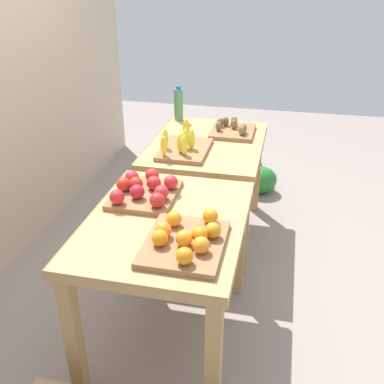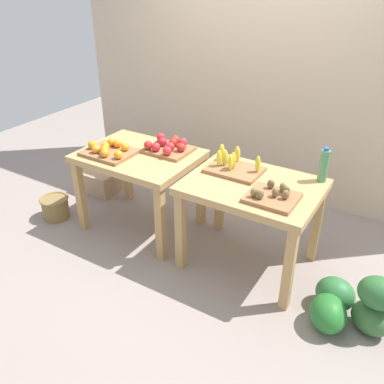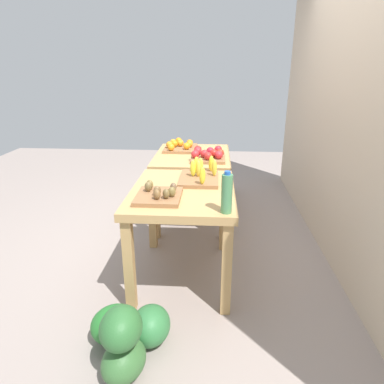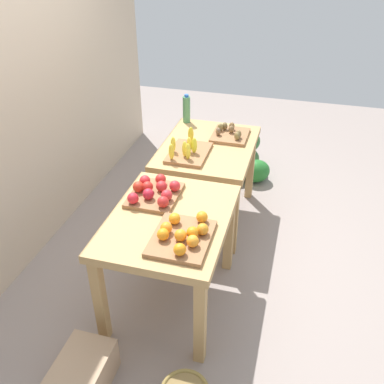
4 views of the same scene
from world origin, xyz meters
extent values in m
plane|color=gray|center=(0.00, 0.00, 0.00)|extent=(8.00, 8.00, 0.00)
cube|color=beige|center=(0.00, 1.35, 1.50)|extent=(4.40, 0.12, 3.00)
cube|color=tan|center=(-0.56, 0.00, 0.74)|extent=(1.04, 0.80, 0.06)
cube|color=tan|center=(-1.02, -0.34, 0.36)|extent=(0.07, 0.07, 0.71)
cube|color=tan|center=(-0.10, -0.34, 0.36)|extent=(0.07, 0.07, 0.71)
cube|color=tan|center=(-1.02, 0.34, 0.36)|extent=(0.07, 0.07, 0.71)
cube|color=tan|center=(-0.10, 0.34, 0.36)|extent=(0.07, 0.07, 0.71)
cube|color=tan|center=(0.56, 0.00, 0.74)|extent=(1.04, 0.80, 0.06)
cube|color=tan|center=(0.10, -0.34, 0.36)|extent=(0.07, 0.07, 0.71)
cube|color=tan|center=(1.02, -0.34, 0.36)|extent=(0.07, 0.07, 0.71)
cube|color=tan|center=(0.10, 0.34, 0.36)|extent=(0.07, 0.07, 0.71)
cube|color=tan|center=(1.02, 0.34, 0.36)|extent=(0.07, 0.07, 0.71)
cube|color=#936540|center=(-0.77, -0.15, 0.79)|extent=(0.44, 0.36, 0.03)
sphere|color=orange|center=(-0.83, -0.05, 0.84)|extent=(0.09, 0.09, 0.08)
sphere|color=orange|center=(-0.84, -0.24, 0.84)|extent=(0.10, 0.10, 0.08)
sphere|color=orange|center=(-0.76, -0.05, 0.84)|extent=(0.10, 0.10, 0.08)
sphere|color=orange|center=(-0.66, -0.07, 0.84)|extent=(0.11, 0.11, 0.08)
sphere|color=orange|center=(-0.72, -0.27, 0.84)|extent=(0.11, 0.11, 0.08)
sphere|color=orange|center=(-0.76, -0.22, 0.84)|extent=(0.10, 0.10, 0.08)
sphere|color=orange|center=(-0.94, -0.19, 0.84)|extent=(0.08, 0.08, 0.08)
sphere|color=orange|center=(-0.59, -0.24, 0.84)|extent=(0.10, 0.10, 0.08)
sphere|color=orange|center=(-0.81, -0.16, 0.84)|extent=(0.09, 0.09, 0.08)
cube|color=#936540|center=(-0.35, 0.17, 0.79)|extent=(0.40, 0.34, 0.03)
sphere|color=red|center=(-0.41, 0.06, 0.84)|extent=(0.09, 0.09, 0.08)
sphere|color=red|center=(-0.27, 0.28, 0.84)|extent=(0.08, 0.08, 0.08)
sphere|color=red|center=(-0.43, 0.19, 0.84)|extent=(0.11, 0.11, 0.08)
sphere|color=red|center=(-0.34, 0.23, 0.84)|extent=(0.11, 0.11, 0.08)
sphere|color=red|center=(-0.22, 0.17, 0.84)|extent=(0.11, 0.11, 0.08)
sphere|color=red|center=(-0.50, 0.06, 0.84)|extent=(0.08, 0.08, 0.08)
sphere|color=red|center=(-0.51, 0.28, 0.84)|extent=(0.10, 0.10, 0.08)
sphere|color=red|center=(-0.28, 0.04, 0.84)|extent=(0.09, 0.09, 0.08)
sphere|color=red|center=(-0.31, 0.14, 0.84)|extent=(0.09, 0.09, 0.08)
sphere|color=red|center=(-0.36, 0.29, 0.84)|extent=(0.11, 0.11, 0.08)
cube|color=#936540|center=(0.34, 0.11, 0.79)|extent=(0.44, 0.32, 0.03)
ellipsoid|color=yellow|center=(0.53, 0.15, 0.87)|extent=(0.06, 0.07, 0.14)
ellipsoid|color=yellow|center=(0.33, 0.06, 0.87)|extent=(0.06, 0.06, 0.14)
ellipsoid|color=yellow|center=(0.17, 0.21, 0.87)|extent=(0.06, 0.07, 0.14)
ellipsoid|color=yellow|center=(0.30, 0.24, 0.87)|extent=(0.06, 0.05, 0.14)
ellipsoid|color=yellow|center=(0.33, 0.11, 0.87)|extent=(0.06, 0.06, 0.14)
ellipsoid|color=yellow|center=(0.24, 0.12, 0.87)|extent=(0.07, 0.06, 0.14)
ellipsoid|color=yellow|center=(0.21, 0.08, 0.87)|extent=(0.06, 0.06, 0.14)
cube|color=#936540|center=(0.78, -0.16, 0.79)|extent=(0.36, 0.32, 0.03)
ellipsoid|color=brown|center=(0.87, -0.15, 0.84)|extent=(0.07, 0.07, 0.07)
ellipsoid|color=brown|center=(0.85, -0.09, 0.84)|extent=(0.07, 0.07, 0.07)
ellipsoid|color=brown|center=(0.72, -0.06, 0.84)|extent=(0.07, 0.06, 0.07)
ellipsoid|color=brown|center=(0.82, -0.05, 0.84)|extent=(0.07, 0.07, 0.07)
ellipsoid|color=brown|center=(0.72, -0.24, 0.84)|extent=(0.07, 0.07, 0.07)
ellipsoid|color=brown|center=(0.80, -0.16, 0.84)|extent=(0.07, 0.07, 0.07)
ellipsoid|color=brown|center=(0.67, -0.24, 0.84)|extent=(0.07, 0.07, 0.07)
cylinder|color=#4C8C59|center=(1.00, 0.32, 0.90)|extent=(0.07, 0.07, 0.26)
cylinder|color=blue|center=(1.00, 0.32, 1.04)|extent=(0.04, 0.04, 0.02)
ellipsoid|color=#356532|center=(1.61, -0.24, 0.12)|extent=(0.35, 0.32, 0.23)
ellipsoid|color=#30723C|center=(1.34, -0.14, 0.12)|extent=(0.32, 0.28, 0.25)
ellipsoid|color=#25712B|center=(1.34, -0.37, 0.13)|extent=(0.36, 0.39, 0.25)
ellipsoid|color=#2D6530|center=(1.61, -0.24, 0.35)|extent=(0.28, 0.23, 0.23)
cylinder|color=olive|center=(-1.40, -0.35, 0.11)|extent=(0.26, 0.26, 0.21)
torus|color=olive|center=(-1.40, -0.35, 0.21)|extent=(0.29, 0.29, 0.02)
cube|color=tan|center=(-1.40, 0.30, 0.12)|extent=(0.40, 0.30, 0.24)
camera|label=1|loc=(-2.41, -0.55, 1.94)|focal=41.37mm
camera|label=2|loc=(1.62, -2.65, 2.27)|focal=38.40mm
camera|label=3|loc=(3.06, 0.24, 1.67)|focal=32.07mm
camera|label=4|loc=(-2.75, -0.76, 2.47)|focal=39.82mm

